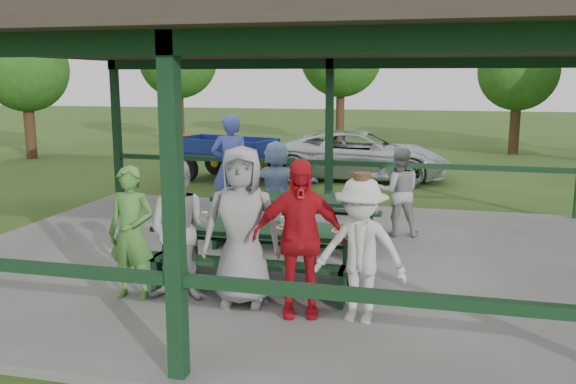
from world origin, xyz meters
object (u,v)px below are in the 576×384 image
(contestant_grey_left, at_px, (181,231))
(contestant_red, at_px, (299,238))
(spectator_grey, at_px, (399,192))
(pickup_truck, at_px, (360,155))
(contestant_grey_mid, at_px, (242,226))
(picnic_table_near, at_px, (259,247))
(contestant_white_fedora, at_px, (360,250))
(contestant_green, at_px, (131,233))
(spectator_lblue, at_px, (277,185))
(farm_trailer, at_px, (226,158))
(spectator_blue, at_px, (231,167))
(picnic_table_far, at_px, (296,214))

(contestant_grey_left, bearing_deg, contestant_red, -12.94)
(spectator_grey, height_order, pickup_truck, spectator_grey)
(pickup_truck, bearing_deg, contestant_grey_left, 173.24)
(contestant_grey_left, height_order, contestant_grey_mid, contestant_grey_mid)
(picnic_table_near, relative_size, pickup_truck, 0.57)
(spectator_grey, bearing_deg, contestant_grey_mid, 56.74)
(contestant_grey_left, height_order, pickup_truck, contestant_grey_left)
(contestant_grey_mid, relative_size, contestant_white_fedora, 1.14)
(contestant_grey_mid, bearing_deg, contestant_white_fedora, -16.79)
(contestant_green, bearing_deg, contestant_grey_left, 9.12)
(spectator_lblue, relative_size, farm_trailer, 0.44)
(farm_trailer, bearing_deg, contestant_red, -50.88)
(contestant_white_fedora, bearing_deg, contestant_green, -172.80)
(picnic_table_near, relative_size, spectator_blue, 1.37)
(contestant_green, xyz_separation_m, spectator_lblue, (0.79, 3.76, -0.02))
(contestant_grey_left, distance_m, contestant_red, 1.46)
(contestant_red, height_order, farm_trailer, contestant_red)
(spectator_lblue, bearing_deg, spectator_blue, -30.33)
(picnic_table_near, height_order, pickup_truck, pickup_truck)
(picnic_table_near, bearing_deg, spectator_grey, 61.33)
(picnic_table_near, relative_size, contestant_grey_left, 1.60)
(picnic_table_far, distance_m, contestant_green, 3.20)
(contestant_green, height_order, pickup_truck, contestant_green)
(picnic_table_far, height_order, contestant_grey_left, contestant_grey_left)
(picnic_table_near, distance_m, pickup_truck, 9.09)
(contestant_grey_left, xyz_separation_m, spectator_grey, (2.30, 3.68, -0.10))
(picnic_table_far, distance_m, pickup_truck, 7.09)
(pickup_truck, bearing_deg, contestant_green, 169.88)
(pickup_truck, bearing_deg, spectator_lblue, 172.02)
(spectator_lblue, distance_m, spectator_grey, 2.11)
(contestant_grey_mid, height_order, spectator_grey, contestant_grey_mid)
(contestant_grey_left, distance_m, spectator_blue, 4.30)
(contestant_white_fedora, bearing_deg, picnic_table_near, 154.78)
(picnic_table_near, xyz_separation_m, contestant_green, (-1.33, -0.88, 0.33))
(contestant_white_fedora, distance_m, spectator_grey, 3.84)
(spectator_blue, bearing_deg, contestant_grey_left, 78.47)
(pickup_truck, relative_size, farm_trailer, 1.34)
(picnic_table_far, bearing_deg, pickup_truck, 88.92)
(contestant_grey_left, relative_size, farm_trailer, 0.47)
(contestant_white_fedora, height_order, spectator_grey, contestant_white_fedora)
(pickup_truck, bearing_deg, spectator_grey, -168.71)
(spectator_lblue, bearing_deg, contestant_grey_mid, 95.72)
(spectator_lblue, bearing_deg, farm_trailer, -64.77)
(spectator_blue, height_order, pickup_truck, spectator_blue)
(contestant_red, bearing_deg, spectator_grey, 63.86)
(picnic_table_far, distance_m, farm_trailer, 6.93)
(picnic_table_far, relative_size, contestant_grey_mid, 1.41)
(picnic_table_far, relative_size, contestant_green, 1.64)
(picnic_table_far, distance_m, contestant_grey_mid, 2.80)
(contestant_green, xyz_separation_m, spectator_grey, (2.91, 3.77, -0.06))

